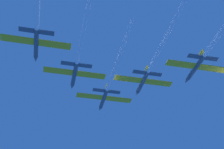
{
  "coord_description": "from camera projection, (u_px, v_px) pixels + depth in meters",
  "views": [
    {
      "loc": [
        -18.22,
        -100.31,
        -63.64
      ],
      "look_at": [
        0.05,
        -15.37,
        -0.06
      ],
      "focal_mm": 50.55,
      "sensor_mm": 36.0,
      "label": 1
    }
  ],
  "objects": [
    {
      "name": "jet_right_outer",
      "position": [
        216.0,
        39.0,
        93.16
      ],
      "size": [
        20.9,
        56.23,
        3.46
      ],
      "color": "#4C5660"
    },
    {
      "name": "jet_lead",
      "position": [
        110.0,
        81.0,
        109.76
      ],
      "size": [
        20.9,
        51.12,
        3.46
      ],
      "color": "#4C5660"
    },
    {
      "name": "jet_right_wing",
      "position": [
        152.0,
        63.0,
        103.79
      ],
      "size": [
        20.9,
        47.92,
        3.46
      ],
      "color": "#4C5660"
    },
    {
      "name": "jet_left_outer",
      "position": [
        37.0,
        7.0,
        83.79
      ],
      "size": [
        20.9,
        57.43,
        3.46
      ],
      "color": "#4C5660"
    },
    {
      "name": "jet_left_wing",
      "position": [
        79.0,
        53.0,
        97.61
      ],
      "size": [
        20.9,
        49.45,
        3.46
      ],
      "color": "#4C5660"
    }
  ]
}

